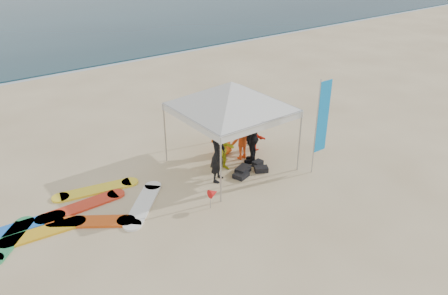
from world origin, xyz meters
TOP-DOWN VIEW (x-y plane):
  - ground at (0.00, 0.00)m, footprint 120.00×120.00m
  - shoreline_foam at (0.00, 18.20)m, footprint 160.00×1.20m
  - person_black_a at (-0.49, 2.69)m, footprint 0.84×0.78m
  - person_yellow at (0.07, 3.15)m, footprint 0.96×0.89m
  - person_orange_a at (1.12, 3.43)m, footprint 1.04×0.63m
  - person_black_b at (1.24, 3.00)m, footprint 1.21×1.06m
  - person_orange_b at (0.77, 4.11)m, footprint 0.95×0.66m
  - person_seated at (1.96, 3.72)m, footprint 0.42×0.98m
  - canopy_tent at (0.49, 3.25)m, footprint 4.72×4.72m
  - feather_flag at (2.67, 1.15)m, footprint 0.57×0.04m
  - marker_pennant at (-1.53, 1.48)m, footprint 0.28×0.28m
  - gear_pile at (0.66, 2.45)m, footprint 1.46×0.83m
  - surfboard_spread at (-5.17, 3.56)m, footprint 5.68×3.09m

SIDE VIEW (x-z plane):
  - ground at x=0.00m, z-range 0.00..0.00m
  - shoreline_foam at x=0.00m, z-range 0.00..0.01m
  - surfboard_spread at x=-5.17m, z-range 0.00..0.07m
  - gear_pile at x=0.66m, z-range -0.01..0.21m
  - marker_pennant at x=-1.53m, z-range 0.18..0.81m
  - person_seated at x=1.96m, z-range 0.00..1.02m
  - person_orange_a at x=1.12m, z-range 0.00..1.58m
  - person_yellow at x=0.07m, z-range 0.00..1.60m
  - person_orange_b at x=0.77m, z-range 0.00..1.83m
  - person_black_a at x=-0.49m, z-range 0.00..1.92m
  - person_black_b at x=1.24m, z-range 0.00..1.95m
  - feather_flag at x=2.67m, z-range 0.30..3.65m
  - canopy_tent at x=0.49m, z-range 1.32..4.88m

